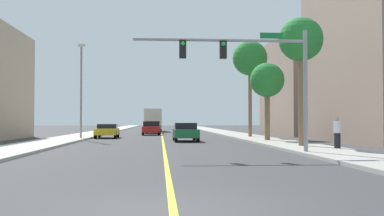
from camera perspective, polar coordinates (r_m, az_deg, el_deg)
The scene contains 16 objects.
ground at distance 50.22m, azimuth -3.88°, elevation -3.45°, with size 192.00×192.00×0.00m, color #38383A.
sidewalk_left at distance 50.81m, azimuth -12.95°, elevation -3.31°, with size 3.43×168.00×0.15m, color #B2ADA3.
sidewalk_right at distance 50.89m, azimuth 5.17°, elevation -3.34°, with size 3.43×168.00×0.15m, color #9E9B93.
lane_marking_center at distance 50.22m, azimuth -3.88°, elevation -3.45°, with size 0.16×144.00×0.01m, color yellow.
building_right_far at distance 53.91m, azimuth 19.55°, elevation 2.52°, with size 17.50×14.61×10.83m, color gray.
traffic_signal_mast at distance 21.25m, azimuth 7.85°, elevation 5.65°, with size 8.28×0.36×5.77m.
street_lamp at distance 38.03m, azimuth -14.05°, elevation 2.77°, with size 0.56×0.28×7.83m.
palm_near at distance 27.10m, azimuth 13.80°, elevation 8.30°, with size 2.59×2.59×7.53m.
palm_mid at distance 33.92m, azimuth 9.63°, elevation 3.42°, with size 2.59×2.59×5.81m.
palm_far at distance 41.47m, azimuth 7.45°, elevation 6.27°, with size 3.20×3.20×8.83m.
car_red at distance 49.49m, azimuth -5.29°, elevation -2.58°, with size 2.01×4.01×1.51m.
car_green at distance 34.38m, azimuth -0.84°, elevation -3.06°, with size 1.88×4.30×1.43m.
car_yellow at distance 41.55m, azimuth -10.84°, elevation -2.86°, with size 2.03×4.22×1.29m.
car_black at distance 55.81m, azimuth -5.01°, elevation -2.47°, with size 1.96×4.32×1.53m.
delivery_truck at distance 64.83m, azimuth -4.98°, elevation -1.52°, with size 2.48×8.91×3.24m.
pedestrian at distance 24.65m, azimuth 18.17°, elevation -3.01°, with size 0.38×0.38×1.67m.
Camera 1 is at (-0.24, -8.19, 1.62)m, focal length 41.50 mm.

